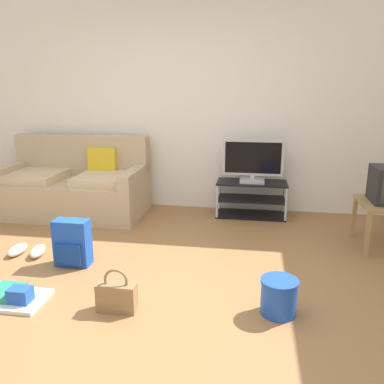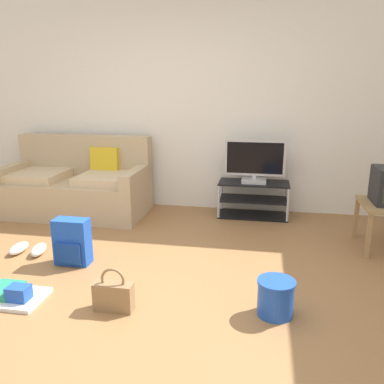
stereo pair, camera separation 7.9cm
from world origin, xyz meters
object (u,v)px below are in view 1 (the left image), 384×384
(handbag, at_px, (117,296))
(sneakers_pair, at_px, (28,250))
(flat_tv, at_px, (253,161))
(couch, at_px, (75,186))
(cleaning_bucket, at_px, (279,295))
(floor_tray, at_px, (13,297))
(backpack, at_px, (72,243))
(tv_stand, at_px, (251,199))

(handbag, bearing_deg, sneakers_pair, 145.63)
(flat_tv, bearing_deg, sneakers_pair, -144.33)
(couch, relative_size, handbag, 5.37)
(couch, relative_size, cleaning_bucket, 6.54)
(flat_tv, height_order, sneakers_pair, flat_tv)
(couch, distance_m, floor_tray, 2.20)
(cleaning_bucket, height_order, sneakers_pair, cleaning_bucket)
(backpack, relative_size, handbag, 1.29)
(backpack, xyz_separation_m, cleaning_bucket, (1.80, -0.53, -0.07))
(handbag, distance_m, sneakers_pair, 1.43)
(backpack, bearing_deg, tv_stand, 29.62)
(couch, height_order, flat_tv, flat_tv)
(handbag, xyz_separation_m, floor_tray, (-0.82, -0.00, -0.08))
(backpack, bearing_deg, sneakers_pair, 149.11)
(tv_stand, distance_m, cleaning_bucket, 2.21)
(couch, xyz_separation_m, flat_tv, (2.21, 0.19, 0.35))
(backpack, distance_m, sneakers_pair, 0.57)
(couch, relative_size, sneakers_pair, 4.99)
(cleaning_bucket, distance_m, sneakers_pair, 2.43)
(tv_stand, height_order, flat_tv, flat_tv)
(handbag, height_order, floor_tray, handbag)
(cleaning_bucket, relative_size, sneakers_pair, 0.76)
(sneakers_pair, bearing_deg, handbag, -34.37)
(couch, height_order, backpack, couch)
(tv_stand, xyz_separation_m, floor_tray, (-1.75, -2.35, -0.18))
(handbag, distance_m, floor_tray, 0.83)
(backpack, relative_size, floor_tray, 0.89)
(flat_tv, bearing_deg, floor_tray, -127.02)
(floor_tray, bearing_deg, backpack, 75.60)
(floor_tray, bearing_deg, handbag, 0.19)
(floor_tray, bearing_deg, couch, 102.21)
(handbag, bearing_deg, couch, 121.11)
(flat_tv, relative_size, backpack, 1.70)
(handbag, relative_size, floor_tray, 0.69)
(cleaning_bucket, relative_size, floor_tray, 0.57)
(flat_tv, xyz_separation_m, cleaning_bucket, (0.22, -2.18, -0.55))
(handbag, distance_m, cleaning_bucket, 1.16)
(couch, bearing_deg, cleaning_bucket, -39.16)
(cleaning_bucket, xyz_separation_m, sneakers_pair, (-2.33, 0.67, -0.10))
(tv_stand, relative_size, handbag, 2.59)
(backpack, xyz_separation_m, handbag, (0.65, -0.68, -0.09))
(sneakers_pair, relative_size, floor_tray, 0.74)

